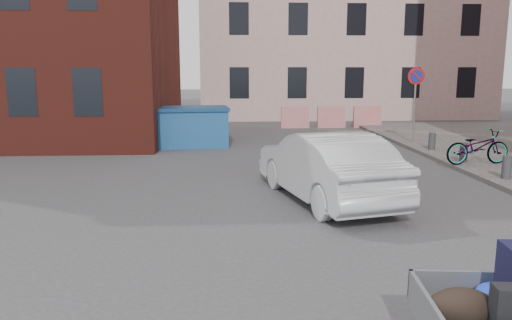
{
  "coord_description": "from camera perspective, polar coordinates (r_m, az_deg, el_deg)",
  "views": [
    {
      "loc": [
        -0.7,
        -7.92,
        2.72
      ],
      "look_at": [
        -0.17,
        0.89,
        1.1
      ],
      "focal_mm": 35.0,
      "sensor_mm": 36.0,
      "label": 1
    }
  ],
  "objects": [
    {
      "name": "ground",
      "position": [
        8.4,
        1.55,
        -8.49
      ],
      "size": [
        120.0,
        120.0,
        0.0
      ],
      "primitive_type": "plane",
      "color": "#38383A",
      "rests_on": "ground"
    },
    {
      "name": "no_parking_sign",
      "position": [
        18.66,
        17.77,
        7.74
      ],
      "size": [
        0.6,
        0.09,
        2.65
      ],
      "color": "gray",
      "rests_on": "sidewalk"
    },
    {
      "name": "bollards",
      "position": [
        13.36,
        26.74,
        -0.75
      ],
      "size": [
        0.22,
        9.02,
        0.55
      ],
      "color": "#3A3A3D",
      "rests_on": "sidewalk"
    },
    {
      "name": "barriers",
      "position": [
        23.54,
        8.61,
        4.86
      ],
      "size": [
        4.7,
        0.18,
        1.0
      ],
      "color": "red",
      "rests_on": "ground"
    },
    {
      "name": "dumpster",
      "position": [
        17.91,
        -8.49,
        3.79
      ],
      "size": [
        3.44,
        2.0,
        1.38
      ],
      "rotation": [
        0.0,
        0.0,
        0.09
      ],
      "color": "#21599C",
      "rests_on": "ground"
    },
    {
      "name": "silver_car",
      "position": [
        10.47,
        7.96,
        -0.68
      ],
      "size": [
        2.54,
        4.65,
        1.45
      ],
      "primitive_type": "imported",
      "rotation": [
        0.0,
        0.0,
        3.38
      ],
      "color": "silver",
      "rests_on": "ground"
    },
    {
      "name": "bicycle",
      "position": [
        15.0,
        23.99,
        1.38
      ],
      "size": [
        1.89,
        0.84,
        0.96
      ],
      "primitive_type": "imported",
      "rotation": [
        0.0,
        0.0,
        1.68
      ],
      "color": "black",
      "rests_on": "sidewalk"
    }
  ]
}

